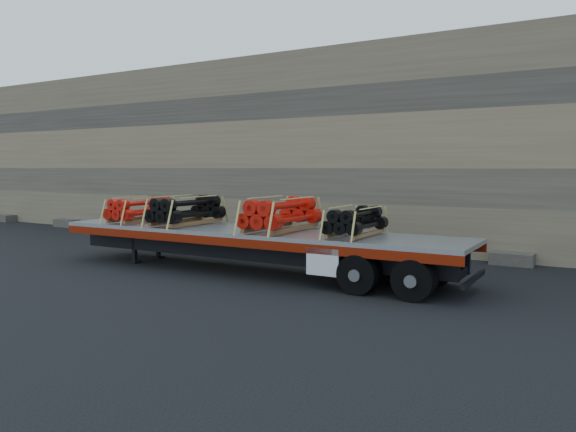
# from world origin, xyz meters

# --- Properties ---
(ground) EXTENTS (120.00, 120.00, 0.00)m
(ground) POSITION_xyz_m (0.00, 0.00, 0.00)
(ground) COLOR black
(ground) RESTS_ON ground
(rock_wall) EXTENTS (44.00, 3.00, 7.00)m
(rock_wall) POSITION_xyz_m (0.00, 6.50, 3.50)
(rock_wall) COLOR #7A6B54
(rock_wall) RESTS_ON ground
(trailer) EXTENTS (11.83, 2.53, 1.18)m
(trailer) POSITION_xyz_m (1.17, -0.23, 0.59)
(trailer) COLOR #AEB1B6
(trailer) RESTS_ON ground
(bundle_front) EXTENTS (1.06, 2.05, 0.72)m
(bundle_front) POSITION_xyz_m (-2.84, -0.32, 1.54)
(bundle_front) COLOR red
(bundle_front) RESTS_ON trailer
(bundle_midfront) EXTENTS (1.17, 2.27, 0.80)m
(bundle_midfront) POSITION_xyz_m (-1.04, -0.28, 1.58)
(bundle_midfront) COLOR black
(bundle_midfront) RESTS_ON trailer
(bundle_midrear) EXTENTS (1.24, 2.40, 0.84)m
(bundle_midrear) POSITION_xyz_m (2.14, -0.21, 1.60)
(bundle_midrear) COLOR red
(bundle_midrear) RESTS_ON trailer
(bundle_rear) EXTENTS (1.00, 1.93, 0.68)m
(bundle_rear) POSITION_xyz_m (4.22, -0.16, 1.52)
(bundle_rear) COLOR black
(bundle_rear) RESTS_ON trailer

